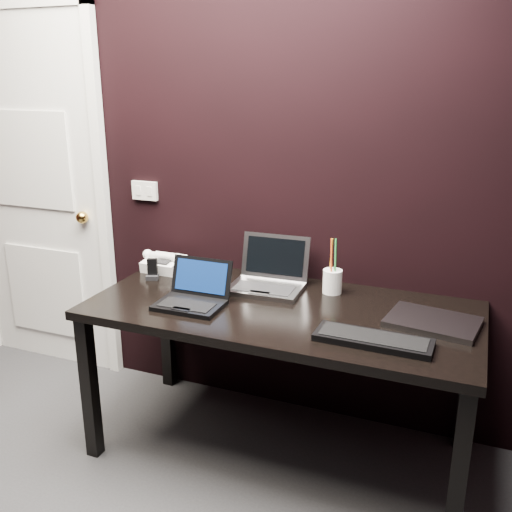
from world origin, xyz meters
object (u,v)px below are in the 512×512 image
at_px(netbook, 193,297).
at_px(desk_phone, 164,263).
at_px(pen_cup, 332,280).
at_px(silver_laptop, 268,279).
at_px(mobile_phone, 152,271).
at_px(ext_keyboard, 373,339).
at_px(door, 37,195).
at_px(desk, 281,323).
at_px(closed_laptop, 433,322).

xyz_separation_m(netbook, desk_phone, (-0.36, 0.36, 0.00)).
xyz_separation_m(desk_phone, pen_cup, (0.89, 0.01, 0.02)).
distance_m(silver_laptop, mobile_phone, 0.59).
bearing_deg(desk_phone, silver_laptop, -4.01).
height_order(silver_laptop, ext_keyboard, silver_laptop).
height_order(door, netbook, door).
xyz_separation_m(silver_laptop, mobile_phone, (-0.58, -0.09, -0.01)).
bearing_deg(pen_cup, desk_phone, -179.18).
bearing_deg(pen_cup, netbook, -145.44).
relative_size(netbook, pen_cup, 1.11).
distance_m(door, silver_laptop, 1.55).
relative_size(door, pen_cup, 8.13).
distance_m(desk, ext_keyboard, 0.50).
height_order(desk, closed_laptop, closed_laptop).
height_order(ext_keyboard, pen_cup, pen_cup).
xyz_separation_m(ext_keyboard, pen_cup, (-0.28, 0.45, 0.05)).
bearing_deg(mobile_phone, desk_phone, 95.48).
bearing_deg(silver_laptop, door, 173.06).
bearing_deg(netbook, mobile_phone, 146.86).
distance_m(ext_keyboard, mobile_phone, 1.20).
bearing_deg(mobile_phone, door, 163.58).
bearing_deg(pen_cup, ext_keyboard, -58.57).
distance_m(ext_keyboard, pen_cup, 0.53).
bearing_deg(silver_laptop, desk_phone, 175.99).
bearing_deg(closed_laptop, pen_cup, 157.25).
xyz_separation_m(silver_laptop, desk_phone, (-0.60, 0.04, -0.00)).
height_order(door, ext_keyboard, door).
relative_size(desk, mobile_phone, 16.50).
bearing_deg(netbook, desk, 18.53).
height_order(desk, silver_laptop, silver_laptop).
bearing_deg(pen_cup, door, 175.90).
distance_m(ext_keyboard, closed_laptop, 0.32).
relative_size(netbook, mobile_phone, 2.84).
relative_size(silver_laptop, closed_laptop, 0.89).
relative_size(desk, ext_keyboard, 3.80).
relative_size(ext_keyboard, desk_phone, 1.92).
xyz_separation_m(closed_laptop, mobile_phone, (-1.36, 0.05, 0.03)).
relative_size(desk, silver_laptop, 4.86).
height_order(silver_laptop, pen_cup, pen_cup).
bearing_deg(pen_cup, desk, -123.91).
xyz_separation_m(ext_keyboard, mobile_phone, (-1.16, 0.31, 0.02)).
distance_m(silver_laptop, pen_cup, 0.30).
relative_size(desk, netbook, 5.81).
bearing_deg(door, closed_laptop, -8.17).
xyz_separation_m(ext_keyboard, closed_laptop, (0.20, 0.26, -0.00)).
bearing_deg(ext_keyboard, silver_laptop, 145.23).
xyz_separation_m(door, mobile_phone, (0.93, -0.27, -0.27)).
bearing_deg(ext_keyboard, desk_phone, 159.35).
bearing_deg(desk_phone, pen_cup, 0.82).
height_order(ext_keyboard, mobile_phone, mobile_phone).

